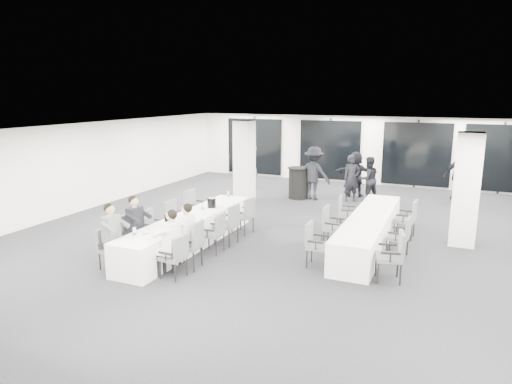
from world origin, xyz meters
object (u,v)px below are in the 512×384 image
Objects in this scene: banquet_table_main at (190,231)px; standing_guest_c at (314,170)px; ice_bucket_near at (170,219)px; ice_bucket_far at (212,203)px; chair_side_left_mid at (331,224)px; chair_side_left_far at (345,211)px; chair_side_right_far at (408,217)px; chair_main_left_far at (194,205)px; chair_main_left_near at (109,246)px; banquet_table_side at (369,230)px; chair_main_right_mid at (215,231)px; standing_guest_d at (459,173)px; chair_side_left_near at (315,242)px; cocktail_table at (298,183)px; chair_main_left_fourth at (175,216)px; standing_guest_a at (352,175)px; standing_guest_g at (252,163)px; chair_side_right_mid at (402,234)px; chair_main_right_second at (192,242)px; chair_side_right_near at (394,253)px; chair_main_right_fourth at (229,222)px; chair_main_left_mid at (153,225)px; standing_guest_f at (356,171)px; chair_main_left_second at (132,233)px; chair_main_right_far at (245,213)px; chair_main_right_near at (176,254)px; standing_guest_b at (368,176)px; standing_guest_e at (467,177)px.

standing_guest_c reaches higher than banquet_table_main.
ice_bucket_near is 1.08× the size of ice_bucket_far.
chair_side_left_mid is 1.04× the size of chair_side_left_far.
standing_guest_c reaches higher than chair_side_right_far.
chair_main_left_far is at bearing 105.03° from chair_side_right_far.
chair_main_left_near is at bearing 81.95° from standing_guest_c.
banquet_table_main is at bearing -155.71° from banquet_table_side.
chair_main_right_mid is (1.66, 1.74, 0.05)m from chair_main_left_near.
chair_side_left_near is at bearing 60.02° from standing_guest_d.
cocktail_table is 0.74m from standing_guest_c.
chair_main_right_mid is (1.67, -0.81, 0.02)m from chair_main_left_fourth.
standing_guest_g is (-4.24, 1.03, 0.02)m from standing_guest_a.
chair_side_right_mid is (0.83, -0.58, 0.17)m from banquet_table_side.
chair_main_left_fourth is at bearing 62.56° from chair_main_right_mid.
standing_guest_g is 8.38m from ice_bucket_near.
chair_side_right_near is (4.04, 1.02, -0.01)m from chair_main_right_second.
chair_main_right_fourth is 0.47× the size of standing_guest_c.
chair_main_right_fourth is 6.15m from standing_guest_a.
standing_guest_c is at bearing -159.47° from chair_side_left_mid.
chair_main_left_mid is 8.33m from standing_guest_f.
standing_guest_g is at bearing 104.50° from ice_bucket_far.
chair_main_left_second reaches higher than chair_side_left_near.
chair_main_left_second is (-4.88, -2.97, 0.18)m from banquet_table_side.
chair_main_left_near is at bearing 4.03° from chair_main_left_second.
cocktail_table is at bearing 81.65° from ice_bucket_far.
chair_side_right_near reaches higher than chair_main_right_far.
chair_main_right_near is at bearing 142.30° from chair_side_right_far.
chair_main_left_mid is 0.51× the size of standing_guest_b.
chair_main_left_mid is 0.91× the size of chair_side_right_far.
standing_guest_b is at bearing 142.77° from chair_main_left_mid.
standing_guest_d is 1.05× the size of standing_guest_g.
ice_bucket_near is (0.84, -2.44, 0.31)m from chair_main_left_far.
chair_side_right_mid is 0.51× the size of standing_guest_f.
banquet_table_main is 7.70m from standing_guest_f.
cocktail_table reaches higher than banquet_table_main.
standing_guest_a reaches higher than ice_bucket_far.
standing_guest_g reaches higher than ice_bucket_near.
chair_main_left_far is 1.06× the size of chair_side_right_mid.
chair_side_left_far is 3.53m from chair_side_right_near.
chair_main_right_near is 0.42× the size of standing_guest_c.
ice_bucket_near is at bearing -142.54° from standing_guest_a.
chair_side_right_far is at bearing -90.35° from standing_guest_a.
cocktail_table reaches higher than chair_side_left_mid.
chair_main_right_far is at bearing 4.51° from chair_main_right_fourth.
cocktail_table reaches higher than chair_main_left_fourth.
chair_main_left_second is (-1.64, -7.24, -0.01)m from cocktail_table.
chair_side_right_mid is 0.51× the size of standing_guest_g.
banquet_table_main is 5.00× the size of chair_side_left_mid.
ice_bucket_far is at bearing -98.35° from cocktail_table.
standing_guest_g reaches higher than standing_guest_e.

